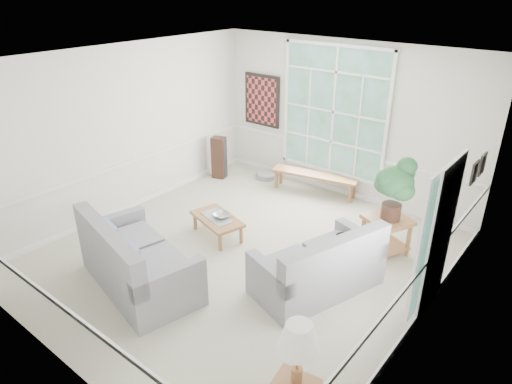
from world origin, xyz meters
TOP-DOWN VIEW (x-y plane):
  - floor at (0.00, 0.00)m, footprint 5.50×6.00m
  - ceiling at (0.00, 0.00)m, footprint 5.50×6.00m
  - wall_back at (0.00, 3.00)m, footprint 5.50×0.02m
  - wall_front at (0.00, -3.00)m, footprint 5.50×0.02m
  - wall_left at (-2.75, 0.00)m, footprint 0.02×6.00m
  - wall_right at (2.75, 0.00)m, footprint 0.02×6.00m
  - window_back at (-0.20, 2.96)m, footprint 2.30×0.08m
  - entry_door at (2.71, 0.60)m, footprint 0.08×0.90m
  - door_sidelight at (2.71, -0.03)m, footprint 0.08×0.26m
  - wall_art at (-1.95, 2.95)m, footprint 0.90×0.06m
  - wall_frame_near at (2.71, 1.75)m, footprint 0.04×0.26m
  - wall_frame_far at (2.71, 2.15)m, footprint 0.04×0.26m
  - loveseat_right at (1.35, -0.01)m, footprint 1.42×1.97m
  - loveseat_front at (-0.62, -1.50)m, footprint 2.12×1.42m
  - coffee_table at (-0.70, 0.16)m, footprint 1.07×0.77m
  - pewter_bowl at (-0.64, 0.22)m, footprint 0.37×0.37m
  - window_bench at (-0.36, 2.65)m, footprint 1.80×0.71m
  - end_table at (1.71, 1.46)m, footprint 0.82×0.82m
  - houseplant at (1.74, 1.45)m, footprint 0.62×0.62m
  - table_lamp at (2.28, -1.89)m, footprint 0.45×0.45m
  - pet_bed at (-1.57, 2.65)m, footprint 0.60×0.60m
  - floor_speaker at (-2.40, 2.04)m, footprint 0.34×0.30m
  - cat at (1.44, 0.62)m, footprint 0.33×0.25m

SIDE VIEW (x-z plane):
  - floor at x=0.00m, z-range -0.01..0.00m
  - pet_bed at x=-1.57m, z-range 0.00..0.14m
  - coffee_table at x=-0.70m, z-range 0.00..0.36m
  - window_bench at x=-0.36m, z-range 0.00..0.41m
  - end_table at x=1.71m, z-range 0.00..0.62m
  - pewter_bowl at x=-0.64m, z-range 0.36..0.44m
  - floor_speaker at x=-2.40m, z-range 0.00..0.91m
  - loveseat_right at x=1.35m, z-range 0.00..0.96m
  - loveseat_front at x=-0.62m, z-range 0.00..1.05m
  - cat at x=1.44m, z-range 0.49..0.64m
  - table_lamp at x=2.28m, z-range 0.44..1.13m
  - entry_door at x=2.71m, z-range 0.00..2.10m
  - houseplant at x=1.74m, z-range 0.62..1.64m
  - door_sidelight at x=2.71m, z-range 0.20..2.10m
  - wall_back at x=0.00m, z-range 0.00..3.00m
  - wall_front at x=0.00m, z-range 0.00..3.00m
  - wall_left at x=-2.75m, z-range 0.00..3.00m
  - wall_right at x=2.75m, z-range 0.00..3.00m
  - wall_frame_near at x=2.71m, z-range 1.39..1.71m
  - wall_frame_far at x=2.71m, z-range 1.39..1.71m
  - wall_art at x=-1.95m, z-range 1.05..2.15m
  - window_back at x=-0.20m, z-range 0.45..2.85m
  - ceiling at x=0.00m, z-range 2.99..3.01m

